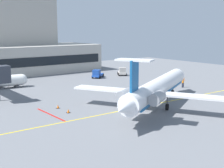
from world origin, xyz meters
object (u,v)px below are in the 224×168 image
Objects in this scene: fuel_tank at (8,81)px; marshaller at (183,83)px; pushback_tractor at (97,74)px; regional_jet at (157,88)px; baggage_tug at (122,72)px.

fuel_tank is 3.85× the size of marshaller.
fuel_tank is 33.71m from marshaller.
regional_jet is at bearing -108.14° from pushback_tractor.
regional_jet reaches higher than baggage_tug.
fuel_tank is (-27.72, 0.63, 0.49)m from baggage_tug.
regional_jet reaches higher than fuel_tank.
baggage_tug is at bearing 88.09° from marshaller.
fuel_tank is (-20.81, 0.03, 0.50)m from pushback_tractor.
fuel_tank reaches higher than pushback_tractor.
marshaller is (27.07, -20.07, -0.44)m from fuel_tank.
fuel_tank is (-11.49, 28.49, -1.48)m from regional_jet.
baggage_tug is 0.81× the size of pushback_tractor.
fuel_tank is at bearing 143.45° from marshaller.
regional_jet is 17.82m from marshaller.
fuel_tank is at bearing 178.70° from baggage_tug.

